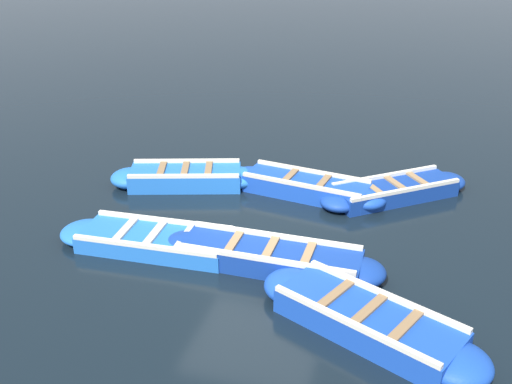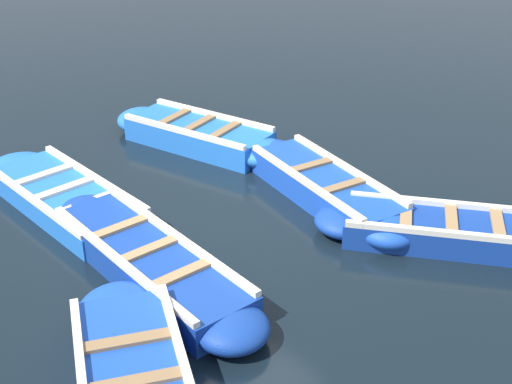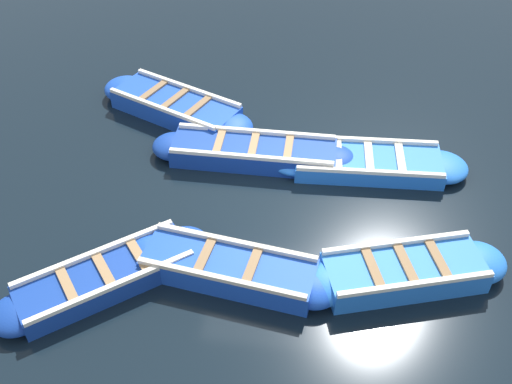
# 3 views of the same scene
# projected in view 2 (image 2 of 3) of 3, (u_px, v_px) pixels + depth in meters

# --- Properties ---
(ground_plane) EXTENTS (120.00, 120.00, 0.00)m
(ground_plane) POSITION_uv_depth(u_px,v_px,m) (196.00, 228.00, 9.05)
(ground_plane) COLOR black
(boat_near_quay) EXTENTS (3.26, 1.70, 0.43)m
(boat_near_quay) POSITION_uv_depth(u_px,v_px,m) (199.00, 135.00, 11.19)
(boat_near_quay) COLOR blue
(boat_near_quay) RESTS_ON ground
(boat_broadside) EXTENTS (3.07, 2.63, 0.38)m
(boat_broadside) POSITION_uv_depth(u_px,v_px,m) (450.00, 231.00, 8.66)
(boat_broadside) COLOR navy
(boat_broadside) RESTS_ON ground
(boat_stern_in) EXTENTS (3.77, 0.87, 0.41)m
(boat_stern_in) POSITION_uv_depth(u_px,v_px,m) (150.00, 263.00, 8.03)
(boat_stern_in) COLOR navy
(boat_stern_in) RESTS_ON ground
(boat_alongside) EXTENTS (3.56, 1.10, 0.35)m
(boat_alongside) POSITION_uv_depth(u_px,v_px,m) (65.00, 199.00, 9.43)
(boat_alongside) COLOR blue
(boat_alongside) RESTS_ON ground
(boat_tucked) EXTENTS (3.39, 1.24, 0.43)m
(boat_tucked) POSITION_uv_depth(u_px,v_px,m) (326.00, 188.00, 9.62)
(boat_tucked) COLOR #1947B7
(boat_tucked) RESTS_ON ground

